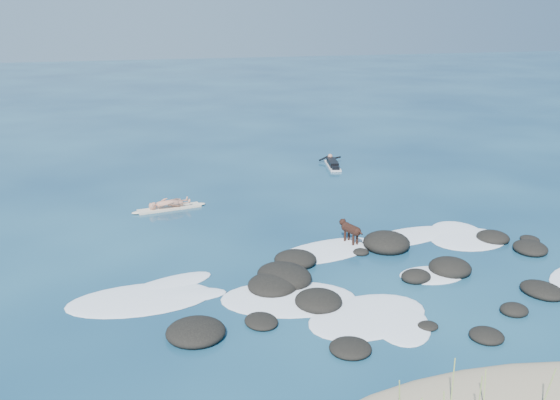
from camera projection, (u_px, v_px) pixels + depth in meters
name	position (u px, v px, depth m)	size (l,w,h in m)	color
ground	(351.00, 264.00, 18.62)	(160.00, 160.00, 0.00)	#0A2642
reef_rocks	(377.00, 276.00, 17.46)	(12.78, 7.42, 0.64)	black
breaking_foam	(364.00, 275.00, 17.79)	(16.45, 7.92, 0.12)	white
standing_surfer_rig	(169.00, 193.00, 23.45)	(2.87, 0.88, 1.63)	beige
paddling_surfer_rig	(332.00, 163.00, 30.01)	(1.20, 2.51, 0.43)	silver
dog	(350.00, 229.00, 20.05)	(0.52, 1.19, 0.77)	black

